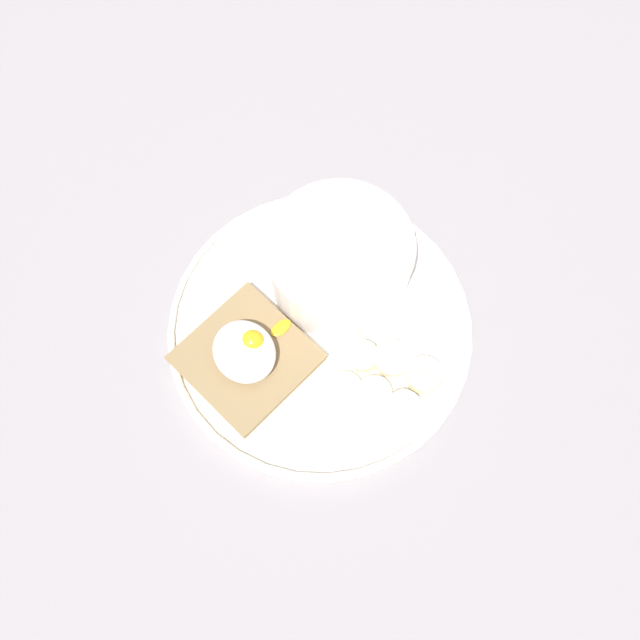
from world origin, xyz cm
name	(u,v)px	position (x,y,z in cm)	size (l,w,h in cm)	color
ground_plane	(320,335)	(0.00, 0.00, 1.00)	(120.00, 120.00, 2.00)	gray
plate	(320,328)	(0.00, 0.00, 2.80)	(28.67, 28.67, 1.60)	silver
oatmeal_bowl	(339,260)	(-3.34, 4.68, 6.32)	(13.59, 13.59, 6.68)	white
toast_slice	(246,358)	(-1.35, -7.38, 3.75)	(12.08, 12.08, 1.34)	olive
poached_egg	(245,350)	(-1.36, -7.25, 5.83)	(6.12, 7.99, 3.31)	white
banana_slice_front	(363,356)	(4.82, 1.35, 3.72)	(3.87, 3.95, 1.67)	#EDF0BC
banana_slice_left	(344,390)	(6.27, -1.88, 3.45)	(3.59, 3.62, 0.98)	#F4E2BF
banana_slice_back	(404,408)	(10.80, 1.36, 3.63)	(3.67, 3.73, 1.37)	#F3EDBD
banana_slice_right	(392,358)	(6.50, 3.41, 3.57)	(4.38, 4.36, 1.20)	beige
banana_slice_inner	(376,393)	(8.23, 0.26, 3.64)	(3.62, 3.68, 1.39)	#FAE3BD
banana_slice_outer	(424,375)	(9.51, 4.75, 3.67)	(4.28, 4.18, 1.63)	beige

